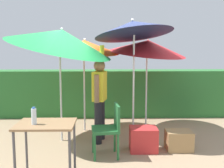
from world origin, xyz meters
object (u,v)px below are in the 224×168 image
Objects in this scene: crate_cardboard at (179,140)px; folding_table at (46,130)px; umbrella_yellow at (84,47)px; umbrella_rainbow at (133,28)px; umbrella_orange at (148,47)px; chair_plastic at (109,127)px; umbrella_navy at (61,39)px; bottle_water at (34,116)px; person_vendor at (100,94)px; cooler_box at (143,139)px.

folding_table reaches higher than crate_cardboard.
umbrella_yellow reaches higher than folding_table.
umbrella_rainbow is 1.17× the size of umbrella_orange.
umbrella_navy is at bearing 137.48° from chair_plastic.
person_vendor is at bearing 61.06° from bottle_water.
umbrella_yellow is 4.34× the size of cooler_box.
bottle_water reaches higher than chair_plastic.
umbrella_rainbow is 5.57× the size of crate_cardboard.
person_vendor is 3.89× the size of cooler_box.
umbrella_rainbow is at bearing -119.64° from umbrella_orange.
umbrella_orange is at bearing 53.15° from folding_table.
cooler_box is at bearing 32.90° from folding_table.
bottle_water is (-0.11, -1.64, -1.10)m from umbrella_navy.
umbrella_navy is 3.12× the size of folding_table.
umbrella_rainbow is 2.27m from crate_cardboard.
folding_table is (-2.14, -0.99, 0.51)m from crate_cardboard.
person_vendor is at bearing -65.08° from umbrella_yellow.
bottle_water is at bearing -142.44° from chair_plastic.
bottle_water reaches higher than cooler_box.
umbrella_navy is 2.43m from cooler_box.
umbrella_rainbow is at bearing 139.43° from crate_cardboard.
umbrella_orange is 1.15× the size of person_vendor.
umbrella_rainbow is 1.02× the size of umbrella_navy.
chair_plastic is at bearing -42.52° from umbrella_navy.
umbrella_yellow is at bearing 131.95° from cooler_box.
umbrella_yellow is 0.84× the size of umbrella_navy.
umbrella_yellow is at bearing 109.43° from chair_plastic.
umbrella_yellow is at bearing 77.39° from bottle_water.
person_vendor is 1.76m from bottle_water.
bottle_water is (-0.14, -0.06, 0.21)m from folding_table.
umbrella_yellow is at bearing 114.92° from person_vendor.
cooler_box is 1.06× the size of crate_cardboard.
umbrella_navy is 10.38× the size of bottle_water.
umbrella_rainbow is 1.20m from umbrella_yellow.
person_vendor is (0.74, -0.10, -1.06)m from umbrella_navy.
umbrella_navy is at bearing 164.72° from crate_cardboard.
umbrella_rainbow is 1.35× the size of person_vendor.
umbrella_navy is at bearing 86.02° from bottle_water.
umbrella_yellow reaches higher than bottle_water.
bottle_water is at bearing -118.94° from person_vendor.
cooler_box is at bearing -79.14° from umbrella_rainbow.
person_vendor is at bearing -7.43° from umbrella_navy.
umbrella_yellow is 2.74m from crate_cardboard.
umbrella_rainbow reaches higher than person_vendor.
umbrella_rainbow is 0.87m from umbrella_orange.
person_vendor reaches higher than folding_table.
bottle_water is (-1.51, -1.71, -1.31)m from umbrella_rainbow.
person_vendor is 2.11× the size of chair_plastic.
crate_cardboard is at bearing 24.60° from bottle_water.
umbrella_rainbow reaches higher than chair_plastic.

